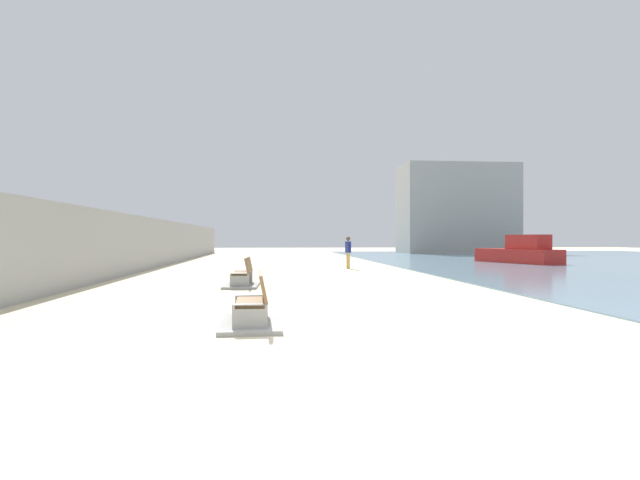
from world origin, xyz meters
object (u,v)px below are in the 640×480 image
object	(u,v)px
boat_nearest	(520,253)
bench_far	(242,280)
bench_near	(252,313)
person_walking	(348,250)

from	to	relation	value
boat_nearest	bench_far	bearing A→B (deg)	-139.95
bench_near	bench_far	bearing A→B (deg)	94.25
bench_far	person_walking	distance (m)	10.84
bench_near	person_walking	bearing A→B (deg)	75.65
bench_near	boat_nearest	distance (m)	27.07
bench_near	boat_nearest	xyz separation A→B (m)	(16.09, 21.76, 0.46)
boat_nearest	person_walking	bearing A→B (deg)	-159.21
bench_near	person_walking	world-z (taller)	person_walking
bench_near	bench_far	xyz separation A→B (m)	(-0.58, 7.76, 0.00)
person_walking	boat_nearest	size ratio (longest dim) A/B	0.27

